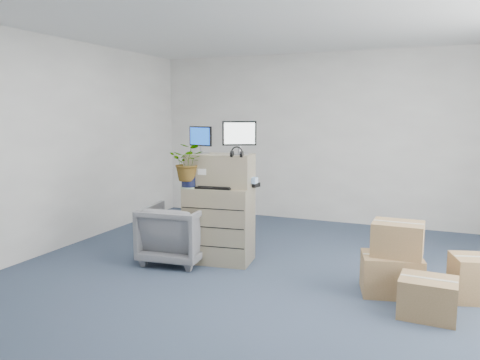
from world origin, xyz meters
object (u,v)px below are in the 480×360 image
water_bottle (230,177)px  office_chair (176,231)px  monitor_left (200,138)px  potted_plant (188,167)px  keyboard (214,187)px  filing_cabinet_lower (219,224)px  monitor_right (239,136)px

water_bottle → office_chair: (-0.61, -0.27, -0.67)m
office_chair → water_bottle: bearing=-162.2°
monitor_left → potted_plant: bearing=-90.9°
office_chair → keyboard: bearing=-175.3°
keyboard → office_chair: keyboard is taller
office_chair → potted_plant: bearing=177.6°
water_bottle → filing_cabinet_lower: bearing=-154.4°
potted_plant → monitor_right: bearing=22.4°
monitor_left → keyboard: monitor_left is taller
monitor_right → potted_plant: (-0.56, -0.23, -0.37)m
filing_cabinet_lower → water_bottle: (0.12, 0.06, 0.59)m
filing_cabinet_lower → monitor_left: monitor_left is taller
monitor_right → keyboard: monitor_right is taller
filing_cabinet_lower → potted_plant: (-0.31, -0.20, 0.71)m
filing_cabinet_lower → monitor_left: 1.08m
monitor_left → filing_cabinet_lower: bearing=8.9°
keyboard → water_bottle: 0.24m
keyboard → water_bottle: size_ratio=1.76×
keyboard → water_bottle: (0.12, 0.18, 0.11)m
filing_cabinet_lower → office_chair: filing_cabinet_lower is taller
monitor_left → potted_plant: (-0.05, -0.22, -0.33)m
monitor_left → water_bottle: bearing=19.2°
monitor_right → office_chair: 1.40m
monitor_right → water_bottle: monitor_right is taller
monitor_right → keyboard: bearing=-178.6°
monitor_right → office_chair: monitor_right is taller
water_bottle → potted_plant: (-0.43, -0.25, 0.12)m
water_bottle → office_chair: water_bottle is taller
monitor_left → keyboard: 0.64m
filing_cabinet_lower → keyboard: keyboard is taller
keyboard → monitor_right: bearing=24.2°
potted_plant → filing_cabinet_lower: bearing=32.7°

